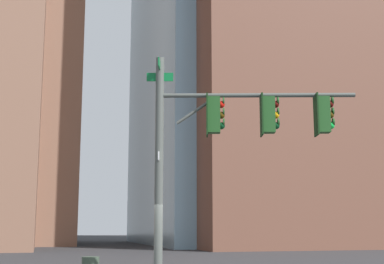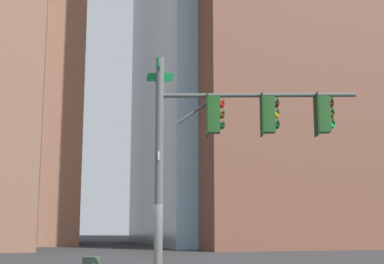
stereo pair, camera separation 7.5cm
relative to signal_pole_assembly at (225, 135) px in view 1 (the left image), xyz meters
name	(u,v)px [view 1 (the left image)]	position (x,y,z in m)	size (l,w,h in m)	color
signal_pole_assembly	(225,135)	(0.00, 0.00, 0.00)	(5.58, 2.08, 6.60)	#4C514C
building_brick_nearside	(274,4)	(17.32, 34.85, 19.85)	(19.42, 18.95, 48.51)	brown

